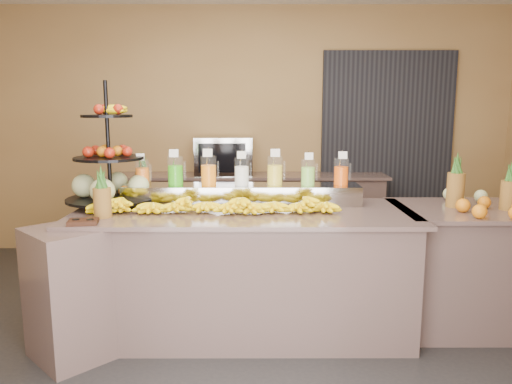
{
  "coord_description": "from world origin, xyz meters",
  "views": [
    {
      "loc": [
        0.08,
        -3.29,
        1.7
      ],
      "look_at": [
        0.09,
        0.3,
        1.07
      ],
      "focal_mm": 35.0,
      "sensor_mm": 36.0,
      "label": 1
    }
  ],
  "objects_px": {
    "banana_heap": "(214,203)",
    "fruit_stand": "(116,175)",
    "right_fruit_pile": "(485,200)",
    "pitcher_tray": "(242,194)",
    "condiment_caddy": "(83,222)",
    "oven_warmer": "(223,156)"
  },
  "relations": [
    {
      "from": "banana_heap",
      "to": "fruit_stand",
      "type": "bearing_deg",
      "value": 163.8
    },
    {
      "from": "right_fruit_pile",
      "to": "pitcher_tray",
      "type": "bearing_deg",
      "value": 170.59
    },
    {
      "from": "pitcher_tray",
      "to": "right_fruit_pile",
      "type": "height_order",
      "value": "right_fruit_pile"
    },
    {
      "from": "banana_heap",
      "to": "right_fruit_pile",
      "type": "distance_m",
      "value": 1.98
    },
    {
      "from": "pitcher_tray",
      "to": "condiment_caddy",
      "type": "relative_size",
      "value": 9.82
    },
    {
      "from": "pitcher_tray",
      "to": "banana_heap",
      "type": "height_order",
      "value": "banana_heap"
    },
    {
      "from": "fruit_stand",
      "to": "oven_warmer",
      "type": "xyz_separation_m",
      "value": [
        0.72,
        1.75,
        -0.03
      ]
    },
    {
      "from": "right_fruit_pile",
      "to": "oven_warmer",
      "type": "distance_m",
      "value": 2.84
    },
    {
      "from": "condiment_caddy",
      "to": "oven_warmer",
      "type": "distance_m",
      "value": 2.49
    },
    {
      "from": "banana_heap",
      "to": "condiment_caddy",
      "type": "xyz_separation_m",
      "value": [
        -0.83,
        -0.38,
        -0.05
      ]
    },
    {
      "from": "pitcher_tray",
      "to": "fruit_stand",
      "type": "height_order",
      "value": "fruit_stand"
    },
    {
      "from": "pitcher_tray",
      "to": "right_fruit_pile",
      "type": "xyz_separation_m",
      "value": [
        1.79,
        -0.3,
        0.01
      ]
    },
    {
      "from": "pitcher_tray",
      "to": "fruit_stand",
      "type": "bearing_deg",
      "value": -175.24
    },
    {
      "from": "pitcher_tray",
      "to": "oven_warmer",
      "type": "bearing_deg",
      "value": 98.46
    },
    {
      "from": "fruit_stand",
      "to": "right_fruit_pile",
      "type": "distance_m",
      "value": 2.77
    },
    {
      "from": "oven_warmer",
      "to": "condiment_caddy",
      "type": "bearing_deg",
      "value": -111.29
    },
    {
      "from": "pitcher_tray",
      "to": "banana_heap",
      "type": "distance_m",
      "value": 0.36
    },
    {
      "from": "pitcher_tray",
      "to": "banana_heap",
      "type": "xyz_separation_m",
      "value": [
        -0.19,
        -0.3,
        -0.01
      ]
    },
    {
      "from": "pitcher_tray",
      "to": "fruit_stand",
      "type": "xyz_separation_m",
      "value": [
        -0.96,
        -0.08,
        0.17
      ]
    },
    {
      "from": "banana_heap",
      "to": "condiment_caddy",
      "type": "distance_m",
      "value": 0.92
    },
    {
      "from": "fruit_stand",
      "to": "condiment_caddy",
      "type": "height_order",
      "value": "fruit_stand"
    },
    {
      "from": "banana_heap",
      "to": "fruit_stand",
      "type": "xyz_separation_m",
      "value": [
        -0.77,
        0.22,
        0.18
      ]
    }
  ]
}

